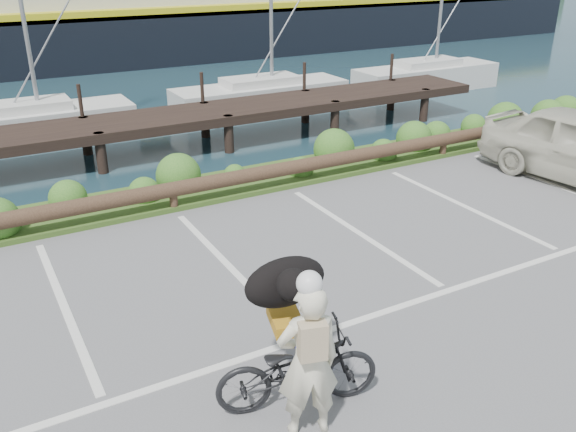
% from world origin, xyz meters
% --- Properties ---
extents(ground, '(72.00, 72.00, 0.00)m').
position_xyz_m(ground, '(0.00, 0.00, 0.00)').
color(ground, '#5A5A5D').
extents(vegetation_strip, '(34.00, 1.60, 0.10)m').
position_xyz_m(vegetation_strip, '(0.00, 5.30, 0.05)').
color(vegetation_strip, '#3D5B21').
rests_on(vegetation_strip, ground).
extents(log_rail, '(32.00, 0.30, 0.60)m').
position_xyz_m(log_rail, '(0.00, 4.60, 0.00)').
color(log_rail, '#443021').
rests_on(log_rail, ground).
extents(bicycle, '(1.96, 1.12, 0.97)m').
position_xyz_m(bicycle, '(-0.66, -1.45, 0.49)').
color(bicycle, black).
rests_on(bicycle, ground).
extents(cyclist, '(0.75, 0.59, 1.80)m').
position_xyz_m(cyclist, '(-0.78, -1.87, 0.90)').
color(cyclist, beige).
rests_on(cyclist, ground).
extents(dog, '(0.75, 1.11, 0.59)m').
position_xyz_m(dog, '(-0.50, -0.88, 1.27)').
color(dog, black).
rests_on(dog, bicycle).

